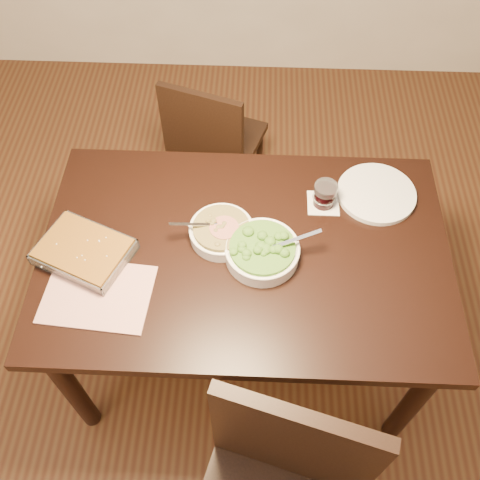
# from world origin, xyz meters

# --- Properties ---
(ground) EXTENTS (4.00, 4.00, 0.00)m
(ground) POSITION_xyz_m (0.00, 0.00, 0.00)
(ground) COLOR #452313
(ground) RESTS_ON ground
(table) EXTENTS (1.40, 0.90, 0.75)m
(table) POSITION_xyz_m (0.00, 0.00, 0.65)
(table) COLOR black
(table) RESTS_ON ground
(magazine_a) EXTENTS (0.36, 0.28, 0.01)m
(magazine_a) POSITION_xyz_m (-0.47, -0.20, 0.75)
(magazine_a) COLOR #A5352F
(magazine_a) RESTS_ON table
(coaster) EXTENTS (0.11, 0.11, 0.00)m
(coaster) POSITION_xyz_m (0.28, 0.21, 0.75)
(coaster) COLOR white
(coaster) RESTS_ON table
(stew_bowl) EXTENTS (0.25, 0.22, 0.09)m
(stew_bowl) POSITION_xyz_m (-0.08, 0.05, 0.78)
(stew_bowl) COLOR white
(stew_bowl) RESTS_ON table
(broccoli_bowl) EXTENTS (0.28, 0.25, 0.10)m
(broccoli_bowl) POSITION_xyz_m (0.06, -0.03, 0.78)
(broccoli_bowl) COLOR white
(broccoli_bowl) RESTS_ON table
(baking_dish) EXTENTS (0.36, 0.32, 0.05)m
(baking_dish) POSITION_xyz_m (-0.54, -0.05, 0.78)
(baking_dish) COLOR silver
(baking_dish) RESTS_ON table
(wine_tumbler) EXTENTS (0.08, 0.08, 0.09)m
(wine_tumbler) POSITION_xyz_m (0.28, 0.21, 0.80)
(wine_tumbler) COLOR black
(wine_tumbler) RESTS_ON coaster
(dinner_plate) EXTENTS (0.29, 0.29, 0.02)m
(dinner_plate) POSITION_xyz_m (0.47, 0.26, 0.76)
(dinner_plate) COLOR silver
(dinner_plate) RESTS_ON table
(chair_far) EXTENTS (0.49, 0.49, 0.82)m
(chair_far) POSITION_xyz_m (-0.18, 0.81, 0.46)
(chair_far) COLOR black
(chair_far) RESTS_ON ground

